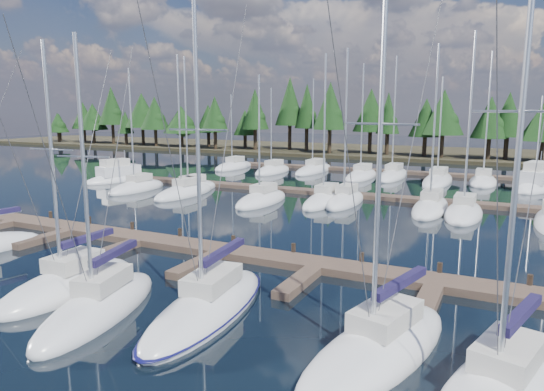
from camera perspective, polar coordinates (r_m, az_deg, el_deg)
The scene contains 13 objects.
ground at distance 39.39m, azimuth 3.69°, elevation -2.33°, with size 260.00×260.00×0.00m, color black.
far_shore at distance 97.00m, azimuth 17.57°, elevation 4.75°, with size 220.00×30.00×0.60m, color #312B1B.
main_dock at distance 28.45m, azimuth -6.27°, elevation -6.81°, with size 44.00×6.13×0.90m.
back_docks at distance 57.64m, azimuth 11.24°, elevation 1.64°, with size 50.00×21.80×0.40m.
front_sailboat_2 at distance 25.12m, azimuth -22.74°, elevation -9.67°, with size 3.14×7.83×12.17m.
front_sailboat_3 at distance 21.99m, azimuth -19.62°, elevation -12.27°, with size 4.38×8.55×12.06m.
front_sailboat_4 at distance 20.99m, azimuth -7.55°, elevation -12.86°, with size 3.88×9.83×13.92m.
front_sailboat_5 at distance 17.96m, azimuth 12.45°, elevation -17.11°, with size 4.91×9.27×14.50m.
front_sailboat_6 at distance 16.72m, azimuth 25.40°, elevation -20.01°, with size 4.89×8.58×15.21m.
back_sailboat_rows at distance 53.43m, azimuth 9.58°, elevation 1.11°, with size 45.09×33.39×16.43m.
motor_yacht_left at distance 61.00m, azimuth -17.58°, elevation 2.08°, with size 5.17×9.27×4.40m.
motor_yacht_right at distance 59.52m, azimuth 28.65°, elevation 1.18°, with size 5.75×10.35×4.93m.
tree_line at distance 87.55m, azimuth 14.98°, elevation 9.09°, with size 186.39×11.64×14.22m.
Camera 1 is at (14.78, -5.53, 8.41)m, focal length 32.00 mm.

